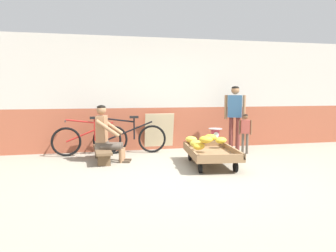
{
  "coord_description": "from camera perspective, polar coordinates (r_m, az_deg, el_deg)",
  "views": [
    {
      "loc": [
        -1.52,
        -4.89,
        1.42
      ],
      "look_at": [
        -0.16,
        1.05,
        0.75
      ],
      "focal_mm": 34.2,
      "sensor_mm": 36.0,
      "label": 1
    }
  ],
  "objects": [
    {
      "name": "ground_plane",
      "position": [
        5.31,
        4.24,
        -9.24
      ],
      "size": [
        80.0,
        80.0,
        0.0
      ],
      "primitive_type": "plane",
      "color": "gray"
    },
    {
      "name": "back_wall",
      "position": [
        7.87,
        -1.77,
        5.68
      ],
      "size": [
        16.0,
        0.3,
        2.67
      ],
      "color": "#A35138",
      "rests_on": "ground"
    },
    {
      "name": "banana_cart",
      "position": [
        6.14,
        7.69,
        -4.86
      ],
      "size": [
        1.0,
        1.53,
        0.36
      ],
      "color": "#8E6B47",
      "rests_on": "ground"
    },
    {
      "name": "banana_pile",
      "position": [
        6.22,
        6.41,
        -2.63
      ],
      "size": [
        0.94,
        1.16,
        0.26
      ],
      "color": "gold",
      "rests_on": "banana_cart"
    },
    {
      "name": "low_bench",
      "position": [
        6.58,
        -11.63,
        -4.54
      ],
      "size": [
        0.36,
        1.12,
        0.27
      ],
      "color": "brown",
      "rests_on": "ground"
    },
    {
      "name": "vendor_seated",
      "position": [
        6.5,
        -10.95,
        -1.37
      ],
      "size": [
        0.73,
        0.58,
        1.14
      ],
      "color": "#9E704C",
      "rests_on": "ground"
    },
    {
      "name": "plastic_crate",
      "position": [
        7.23,
        8.37,
        -3.9
      ],
      "size": [
        0.36,
        0.28,
        0.3
      ],
      "color": "#19847F",
      "rests_on": "ground"
    },
    {
      "name": "weighing_scale",
      "position": [
        7.18,
        8.41,
        -1.52
      ],
      "size": [
        0.3,
        0.3,
        0.29
      ],
      "color": "#28282D",
      "rests_on": "plastic_crate"
    },
    {
      "name": "bicycle_near_left",
      "position": [
        7.28,
        -13.71,
        -2.33
      ],
      "size": [
        1.66,
        0.48,
        0.86
      ],
      "color": "black",
      "rests_on": "ground"
    },
    {
      "name": "bicycle_far_left",
      "position": [
        7.33,
        -6.85,
        -2.14
      ],
      "size": [
        1.66,
        0.48,
        0.86
      ],
      "color": "black",
      "rests_on": "ground"
    },
    {
      "name": "sign_board",
      "position": [
        7.72,
        -1.58,
        -1.01
      ],
      "size": [
        0.7,
        0.2,
        0.89
      ],
      "color": "#C6B289",
      "rests_on": "ground"
    },
    {
      "name": "customer_adult",
      "position": [
        7.7,
        11.82,
        2.66
      ],
      "size": [
        0.44,
        0.33,
        1.53
      ],
      "color": "brown",
      "rests_on": "ground"
    },
    {
      "name": "customer_child",
      "position": [
        7.4,
        13.61,
        -0.6
      ],
      "size": [
        0.27,
        0.18,
        0.9
      ],
      "color": "brown",
      "rests_on": "ground"
    }
  ]
}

